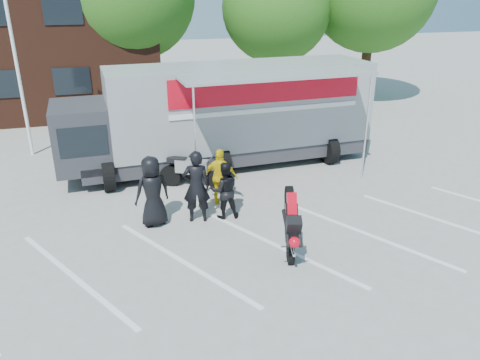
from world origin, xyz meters
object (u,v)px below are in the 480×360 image
transporter_truck (228,164)px  spectator_leather_a (152,191)px  spectator_leather_b (196,186)px  flagpole (16,14)px  spectator_leather_c (225,190)px  spectator_hivis (221,177)px  stunt_bike_rider (287,249)px  tree_mid (277,8)px  parked_motorcycle (195,187)px

transporter_truck → spectator_leather_a: bearing=-130.5°
transporter_truck → spectator_leather_b: (-1.87, -4.03, 1.00)m
flagpole → spectator_leather_c: size_ratio=4.96×
spectator_leather_a → spectator_hivis: 2.17m
spectator_leather_a → stunt_bike_rider: bearing=129.3°
tree_mid → spectator_leather_a: tree_mid is taller
spectator_leather_b → stunt_bike_rider: bearing=141.3°
tree_mid → spectator_leather_b: 14.23m
parked_motorcycle → spectator_leather_b: size_ratio=1.15×
flagpole → spectator_leather_a: size_ratio=4.18×
flagpole → parked_motorcycle: 8.64m
flagpole → stunt_bike_rider: flagpole is taller
spectator_leather_a → spectator_leather_c: bearing=162.8°
spectator_leather_b → spectator_leather_c: (0.77, -0.01, -0.19)m
flagpole → stunt_bike_rider: size_ratio=4.39×
tree_mid → spectator_leather_c: 13.96m
spectator_hivis → transporter_truck: bearing=-84.5°
tree_mid → transporter_truck: 10.48m
parked_motorcycle → spectator_leather_c: (0.43, -2.26, 0.81)m
transporter_truck → spectator_leather_c: (-1.11, -4.04, 0.81)m
stunt_bike_rider → flagpole: bearing=140.2°
tree_mid → parked_motorcycle: tree_mid is taller
tree_mid → spectator_leather_a: bearing=-122.5°
transporter_truck → spectator_leather_a: (-3.02, -3.95, 0.96)m
transporter_truck → spectator_hivis: (-1.01, -3.16, 0.84)m
spectator_leather_a → spectator_leather_c: (1.92, -0.10, -0.15)m
parked_motorcycle → spectator_hivis: 1.70m
spectator_leather_a → spectator_leather_c: spectator_leather_a is taller
spectator_leather_b → spectator_leather_c: spectator_leather_b is taller
spectator_leather_a → spectator_leather_b: bearing=161.6°
tree_mid → transporter_truck: tree_mid is taller
parked_motorcycle → spectator_leather_c: 2.44m
tree_mid → parked_motorcycle: (-6.14, -9.79, -4.94)m
tree_mid → spectator_leather_a: size_ratio=4.01×
spectator_leather_b → transporter_truck: bearing=-104.4°
stunt_bike_rider → spectator_leather_a: spectator_leather_a is taller
transporter_truck → parked_motorcycle: (-1.54, -1.78, 0.00)m
tree_mid → spectator_leather_c: (-5.70, -12.05, -4.14)m
spectator_leather_b → spectator_hivis: spectator_leather_b is taller
transporter_truck → parked_motorcycle: 2.35m
stunt_bike_rider → spectator_leather_a: bearing=158.0°
spectator_leather_c → parked_motorcycle: bearing=-75.1°
flagpole → spectator_hivis: flagpole is taller
parked_motorcycle → spectator_leather_b: spectator_leather_b is taller
parked_motorcycle → spectator_leather_c: size_ratio=1.42×
parked_motorcycle → spectator_leather_a: 2.79m
flagpole → spectator_leather_b: 9.42m
tree_mid → spectator_hivis: 13.16m
tree_mid → parked_motorcycle: bearing=-122.1°
spectator_leather_a → tree_mid: bearing=-136.8°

